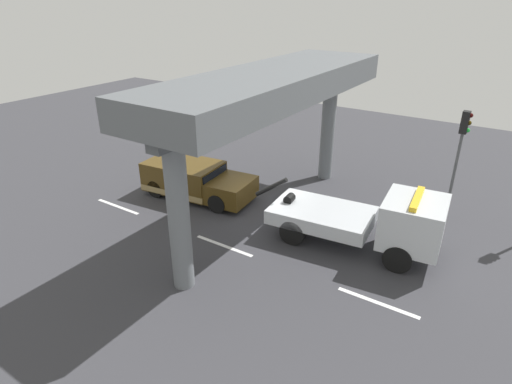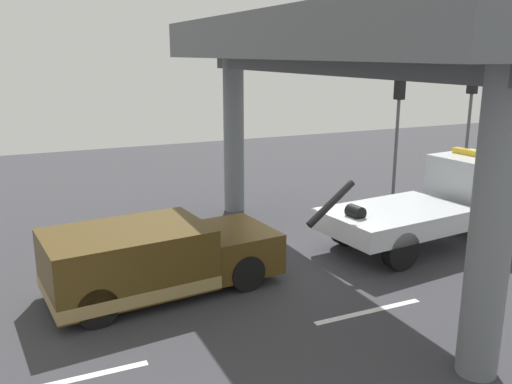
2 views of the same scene
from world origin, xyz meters
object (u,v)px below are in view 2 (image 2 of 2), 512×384
Objects in this scene: towed_van_green at (153,260)px; traffic_light_far at (471,103)px; traffic_light_near at (399,109)px; tow_truck_white at (445,200)px.

towed_van_green is 1.16× the size of traffic_light_far.
traffic_light_near reaches higher than towed_van_green.
traffic_light_far is (3.50, -0.00, 0.07)m from traffic_light_near.
traffic_light_near is 0.98× the size of traffic_light_far.
traffic_light_far reaches higher than tow_truck_white.
tow_truck_white is 7.36m from traffic_light_far.
towed_van_green is (-8.52, -0.09, -0.42)m from tow_truck_white.
traffic_light_far is (13.88, 4.64, 2.59)m from towed_van_green.
tow_truck_white is at bearing 0.59° from towed_van_green.
traffic_light_near is at bearing 24.11° from towed_van_green.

